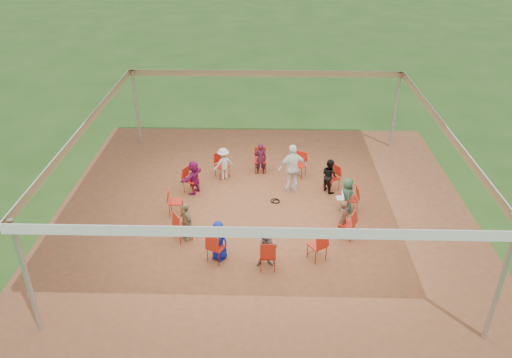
{
  "coord_description": "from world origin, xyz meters",
  "views": [
    {
      "loc": [
        0.11,
        -13.14,
        8.53
      ],
      "look_at": [
        -0.24,
        0.3,
        1.04
      ],
      "focal_mm": 35.0,
      "sensor_mm": 36.0,
      "label": 1
    }
  ],
  "objects_px": {
    "chair_2": "(299,165)",
    "person_seated_3": "(223,164)",
    "chair_0": "(350,199)",
    "person_seated_8": "(343,219)",
    "chair_1": "(332,178)",
    "laptop": "(342,196)",
    "person_seated_7": "(267,248)",
    "person_seated_0": "(347,195)",
    "chair_7": "(183,227)",
    "standing_person": "(293,168)",
    "person_seated_2": "(260,159)",
    "chair_8": "(216,247)",
    "chair_3": "(260,161)",
    "chair_6": "(176,202)",
    "person_seated_5": "(186,221)",
    "chair_11": "(347,224)",
    "chair_4": "(222,166)",
    "chair_9": "(268,255)",
    "chair_10": "(317,245)",
    "chair_5": "(191,180)",
    "person_seated_1": "(329,175)",
    "person_seated_6": "(219,240)",
    "cable_coil": "(275,201)",
    "person_seated_4": "(194,177)"
  },
  "relations": [
    {
      "from": "person_seated_2",
      "to": "person_seated_8",
      "type": "height_order",
      "value": "same"
    },
    {
      "from": "chair_1",
      "to": "chair_2",
      "type": "relative_size",
      "value": 1.0
    },
    {
      "from": "person_seated_3",
      "to": "person_seated_6",
      "type": "height_order",
      "value": "same"
    },
    {
      "from": "chair_1",
      "to": "chair_9",
      "type": "distance_m",
      "value": 4.69
    },
    {
      "from": "chair_7",
      "to": "chair_8",
      "type": "distance_m",
      "value": 1.4
    },
    {
      "from": "chair_0",
      "to": "person_seated_5",
      "type": "relative_size",
      "value": 0.77
    },
    {
      "from": "chair_11",
      "to": "person_seated_4",
      "type": "bearing_deg",
      "value": 90.0
    },
    {
      "from": "chair_6",
      "to": "person_seated_2",
      "type": "relative_size",
      "value": 0.77
    },
    {
      "from": "chair_3",
      "to": "person_seated_6",
      "type": "relative_size",
      "value": 0.77
    },
    {
      "from": "chair_1",
      "to": "chair_4",
      "type": "xyz_separation_m",
      "value": [
        -3.75,
        0.79,
        0.0
      ]
    },
    {
      "from": "chair_1",
      "to": "chair_0",
      "type": "bearing_deg",
      "value": 165.0
    },
    {
      "from": "chair_0",
      "to": "person_seated_8",
      "type": "distance_m",
      "value": 1.38
    },
    {
      "from": "chair_6",
      "to": "person_seated_5",
      "type": "xyz_separation_m",
      "value": [
        0.53,
        -1.27,
        0.14
      ]
    },
    {
      "from": "chair_2",
      "to": "chair_9",
      "type": "xyz_separation_m",
      "value": [
        -1.08,
        -5.12,
        0.0
      ]
    },
    {
      "from": "chair_7",
      "to": "standing_person",
      "type": "relative_size",
      "value": 0.54
    },
    {
      "from": "person_seated_0",
      "to": "person_seated_1",
      "type": "xyz_separation_m",
      "value": [
        -0.41,
        1.27,
        0.0
      ]
    },
    {
      "from": "person_seated_5",
      "to": "cable_coil",
      "type": "xyz_separation_m",
      "value": [
        2.56,
        2.07,
        -0.57
      ]
    },
    {
      "from": "person_seated_2",
      "to": "chair_2",
      "type": "bearing_deg",
      "value": 169.83
    },
    {
      "from": "chair_7",
      "to": "chair_10",
      "type": "distance_m",
      "value": 3.83
    },
    {
      "from": "chair_8",
      "to": "person_seated_7",
      "type": "bearing_deg",
      "value": 19.83
    },
    {
      "from": "person_seated_4",
      "to": "chair_11",
      "type": "bearing_deg",
      "value": 90.0
    },
    {
      "from": "chair_9",
      "to": "chair_10",
      "type": "height_order",
      "value": "same"
    },
    {
      "from": "person_seated_4",
      "to": "standing_person",
      "type": "xyz_separation_m",
      "value": [
        3.26,
        0.24,
        0.25
      ]
    },
    {
      "from": "person_seated_7",
      "to": "person_seated_2",
      "type": "bearing_deg",
      "value": 90.0
    },
    {
      "from": "chair_2",
      "to": "person_seated_1",
      "type": "height_order",
      "value": "person_seated_1"
    },
    {
      "from": "chair_0",
      "to": "chair_8",
      "type": "distance_m",
      "value": 4.69
    },
    {
      "from": "chair_3",
      "to": "standing_person",
      "type": "xyz_separation_m",
      "value": [
        1.09,
        -1.29,
        0.39
      ]
    },
    {
      "from": "chair_4",
      "to": "person_seated_1",
      "type": "xyz_separation_m",
      "value": [
        3.65,
        -0.86,
        0.14
      ]
    },
    {
      "from": "chair_5",
      "to": "standing_person",
      "type": "distance_m",
      "value": 3.39
    },
    {
      "from": "person_seated_1",
      "to": "chair_3",
      "type": "bearing_deg",
      "value": 27.75
    },
    {
      "from": "chair_7",
      "to": "person_seated_7",
      "type": "distance_m",
      "value": 2.65
    },
    {
      "from": "chair_11",
      "to": "cable_coil",
      "type": "distance_m",
      "value": 2.8
    },
    {
      "from": "chair_5",
      "to": "person_seated_4",
      "type": "height_order",
      "value": "person_seated_4"
    },
    {
      "from": "chair_0",
      "to": "person_seated_8",
      "type": "relative_size",
      "value": 0.77
    },
    {
      "from": "chair_9",
      "to": "person_seated_6",
      "type": "relative_size",
      "value": 0.77
    },
    {
      "from": "chair_6",
      "to": "chair_10",
      "type": "height_order",
      "value": "same"
    },
    {
      "from": "chair_11",
      "to": "standing_person",
      "type": "distance_m",
      "value": 3.05
    },
    {
      "from": "chair_3",
      "to": "chair_11",
      "type": "relative_size",
      "value": 1.0
    },
    {
      "from": "person_seated_5",
      "to": "person_seated_3",
      "type": "bearing_deg",
      "value": 135.0
    },
    {
      "from": "person_seated_8",
      "to": "laptop",
      "type": "distance_m",
      "value": 1.31
    },
    {
      "from": "chair_4",
      "to": "chair_11",
      "type": "height_order",
      "value": "same"
    },
    {
      "from": "chair_7",
      "to": "person_seated_4",
      "type": "bearing_deg",
      "value": 147.75
    },
    {
      "from": "person_seated_0",
      "to": "person_seated_3",
      "type": "height_order",
      "value": "same"
    },
    {
      "from": "person_seated_1",
      "to": "chair_7",
      "type": "bearing_deg",
      "value": 90.0
    },
    {
      "from": "chair_6",
      "to": "person_seated_5",
      "type": "distance_m",
      "value": 1.38
    },
    {
      "from": "chair_8",
      "to": "person_seated_3",
      "type": "xyz_separation_m",
      "value": [
        -0.18,
        4.58,
        0.14
      ]
    },
    {
      "from": "person_seated_6",
      "to": "chair_8",
      "type": "bearing_deg",
      "value": -90.0
    },
    {
      "from": "chair_2",
      "to": "person_seated_3",
      "type": "relative_size",
      "value": 0.77
    },
    {
      "from": "person_seated_1",
      "to": "person_seated_5",
      "type": "bearing_deg",
      "value": 90.0
    },
    {
      "from": "laptop",
      "to": "person_seated_7",
      "type": "bearing_deg",
      "value": 136.9
    }
  ]
}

